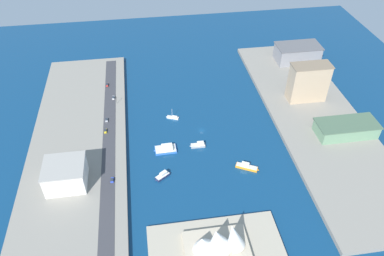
% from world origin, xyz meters
% --- Properties ---
extents(ground_plane, '(440.00, 440.00, 0.00)m').
position_xyz_m(ground_plane, '(0.00, 0.00, 0.00)').
color(ground_plane, navy).
extents(quay_west, '(70.00, 240.00, 3.24)m').
position_xyz_m(quay_west, '(-93.73, 0.00, 1.62)').
color(quay_west, gray).
rests_on(quay_west, ground_plane).
extents(quay_east, '(70.00, 240.00, 3.24)m').
position_xyz_m(quay_east, '(93.73, 0.00, 1.62)').
color(quay_east, gray).
rests_on(quay_east, ground_plane).
extents(peninsula_point, '(76.60, 44.27, 2.00)m').
position_xyz_m(peninsula_point, '(9.63, 106.83, 1.00)').
color(peninsula_point, '#A89E89').
rests_on(peninsula_point, ground_plane).
extents(road_strip, '(9.36, 228.00, 0.15)m').
position_xyz_m(road_strip, '(71.04, 0.00, 3.31)').
color(road_strip, '#38383D').
rests_on(road_strip, quay_east).
extents(patrol_launch_navy, '(11.25, 9.20, 4.27)m').
position_xyz_m(patrol_launch_navy, '(34.72, 44.85, 1.53)').
color(patrol_launch_navy, '#1E284C').
rests_on(patrol_launch_navy, ground_plane).
extents(yacht_sleek_gray, '(11.89, 4.38, 4.01)m').
position_xyz_m(yacht_sleek_gray, '(5.49, 17.84, 1.45)').
color(yacht_sleek_gray, '#999EA3').
rests_on(yacht_sleek_gray, ground_plane).
extents(water_taxi_orange, '(16.00, 10.78, 4.50)m').
position_xyz_m(water_taxi_orange, '(-24.20, 45.15, 1.55)').
color(water_taxi_orange, orange).
rests_on(water_taxi_orange, ground_plane).
extents(sailboat_small_white, '(10.53, 6.37, 9.59)m').
position_xyz_m(sailboat_small_white, '(20.48, -18.59, 0.96)').
color(sailboat_small_white, white).
rests_on(sailboat_small_white, ground_plane).
extents(catamaran_blue, '(16.97, 9.38, 4.16)m').
position_xyz_m(catamaran_blue, '(29.74, 18.57, 1.57)').
color(catamaran_blue, blue).
rests_on(catamaran_blue, ground_plane).
extents(terminal_long_green, '(46.07, 20.50, 10.49)m').
position_xyz_m(terminal_long_green, '(-106.28, 23.94, 8.51)').
color(terminal_long_green, slate).
rests_on(terminal_long_green, quay_west).
extents(apartment_midrise_tan, '(32.43, 14.64, 32.69)m').
position_xyz_m(apartment_midrise_tan, '(-93.74, -24.93, 19.62)').
color(apartment_midrise_tan, tan).
rests_on(apartment_midrise_tan, quay_west).
extents(hotel_broad_white, '(26.49, 24.63, 16.31)m').
position_xyz_m(hotel_broad_white, '(96.96, 43.57, 11.42)').
color(hotel_broad_white, silver).
rests_on(hotel_broad_white, quay_east).
extents(warehouse_low_gray, '(42.51, 23.62, 16.32)m').
position_xyz_m(warehouse_low_gray, '(-109.83, -88.08, 11.43)').
color(warehouse_low_gray, gray).
rests_on(warehouse_low_gray, quay_west).
extents(hatchback_blue, '(2.14, 4.35, 1.71)m').
position_xyz_m(hatchback_blue, '(68.16, 46.24, 4.22)').
color(hatchback_blue, black).
rests_on(hatchback_blue, road_strip).
extents(van_white, '(2.08, 4.85, 1.55)m').
position_xyz_m(van_white, '(68.16, -49.20, 4.15)').
color(van_white, black).
rests_on(van_white, road_strip).
extents(sedan_silver, '(2.10, 4.38, 1.64)m').
position_xyz_m(sedan_silver, '(73.27, -19.06, 4.19)').
color(sedan_silver, black).
rests_on(sedan_silver, road_strip).
extents(taxi_yellow_cab, '(1.84, 4.83, 1.62)m').
position_xyz_m(taxi_yellow_cab, '(73.78, -5.62, 4.19)').
color(taxi_yellow_cab, black).
rests_on(taxi_yellow_cab, road_strip).
extents(pickup_red, '(2.03, 4.86, 1.60)m').
position_xyz_m(pickup_red, '(73.89, -70.15, 4.18)').
color(pickup_red, black).
rests_on(pickup_red, road_strip).
extents(traffic_light_waterfront, '(0.36, 0.36, 6.50)m').
position_xyz_m(traffic_light_waterfront, '(65.23, -41.65, 7.58)').
color(traffic_light_waterfront, black).
rests_on(traffic_light_waterfront, quay_east).
extents(opera_landmark, '(36.52, 26.60, 22.75)m').
position_xyz_m(opera_landmark, '(9.46, 106.83, 9.88)').
color(opera_landmark, '#BCAD93').
rests_on(opera_landmark, peninsula_point).
extents(park_tree_cluster, '(7.73, 13.97, 8.53)m').
position_xyz_m(park_tree_cluster, '(-93.91, 19.15, 8.81)').
color(park_tree_cluster, brown).
rests_on(park_tree_cluster, quay_west).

